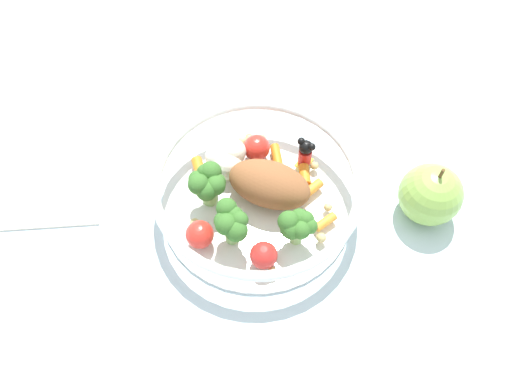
# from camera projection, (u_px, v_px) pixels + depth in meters

# --- Properties ---
(ground_plane) EXTENTS (2.40, 2.40, 0.00)m
(ground_plane) POSITION_uv_depth(u_px,v_px,m) (264.00, 217.00, 0.58)
(ground_plane) COLOR silver
(food_container) EXTENTS (0.22, 0.22, 0.06)m
(food_container) POSITION_uv_depth(u_px,v_px,m) (254.00, 190.00, 0.56)
(food_container) COLOR white
(food_container) RESTS_ON ground_plane
(loose_apple) EXTENTS (0.07, 0.07, 0.08)m
(loose_apple) POSITION_uv_depth(u_px,v_px,m) (430.00, 194.00, 0.56)
(loose_apple) COLOR #8CB74C
(loose_apple) RESTS_ON ground_plane
(folded_napkin) EXTENTS (0.17, 0.16, 0.01)m
(folded_napkin) POSITION_uv_depth(u_px,v_px,m) (53.00, 174.00, 0.61)
(folded_napkin) COLOR silver
(folded_napkin) RESTS_ON ground_plane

